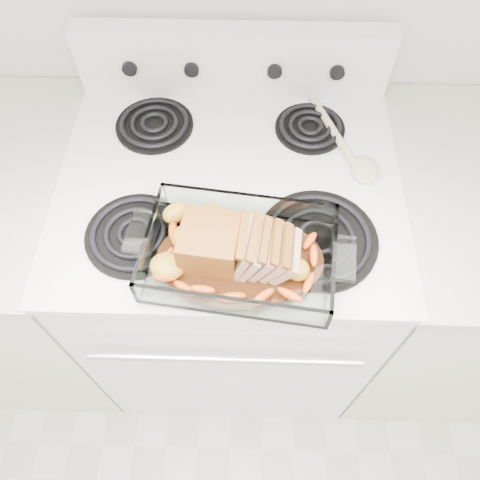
{
  "coord_description": "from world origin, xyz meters",
  "views": [
    {
      "loc": [
        0.04,
        0.97,
        1.76
      ],
      "look_at": [
        0.03,
        1.46,
        0.99
      ],
      "focal_mm": 35.0,
      "sensor_mm": 36.0,
      "label": 1
    }
  ],
  "objects_px": {
    "counter_right": "(447,281)",
    "pork_roast": "(228,248)",
    "baking_dish": "(240,256)",
    "counter_left": "(21,270)",
    "electric_range": "(232,273)"
  },
  "relations": [
    {
      "from": "counter_left",
      "to": "pork_roast",
      "type": "xyz_separation_m",
      "value": [
        0.67,
        -0.22,
        0.53
      ]
    },
    {
      "from": "electric_range",
      "to": "pork_roast",
      "type": "height_order",
      "value": "electric_range"
    },
    {
      "from": "counter_right",
      "to": "counter_left",
      "type": "bearing_deg",
      "value": 180.0
    },
    {
      "from": "counter_right",
      "to": "pork_roast",
      "type": "bearing_deg",
      "value": -161.51
    },
    {
      "from": "electric_range",
      "to": "counter_right",
      "type": "bearing_deg",
      "value": -0.1
    },
    {
      "from": "electric_range",
      "to": "pork_roast",
      "type": "relative_size",
      "value": 4.9
    },
    {
      "from": "baking_dish",
      "to": "pork_roast",
      "type": "xyz_separation_m",
      "value": [
        -0.02,
        0.0,
        0.03
      ]
    },
    {
      "from": "electric_range",
      "to": "counter_left",
      "type": "xyz_separation_m",
      "value": [
        -0.67,
        -0.0,
        -0.02
      ]
    },
    {
      "from": "counter_right",
      "to": "electric_range",
      "type": "bearing_deg",
      "value": 179.9
    },
    {
      "from": "counter_left",
      "to": "pork_roast",
      "type": "relative_size",
      "value": 4.09
    },
    {
      "from": "counter_left",
      "to": "baking_dish",
      "type": "bearing_deg",
      "value": -17.56
    },
    {
      "from": "counter_left",
      "to": "counter_right",
      "type": "height_order",
      "value": "same"
    },
    {
      "from": "counter_right",
      "to": "baking_dish",
      "type": "height_order",
      "value": "baking_dish"
    },
    {
      "from": "electric_range",
      "to": "baking_dish",
      "type": "xyz_separation_m",
      "value": [
        0.03,
        -0.22,
        0.48
      ]
    },
    {
      "from": "counter_right",
      "to": "pork_roast",
      "type": "height_order",
      "value": "pork_roast"
    }
  ]
}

